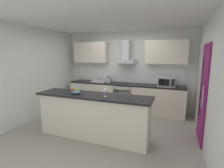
{
  "coord_description": "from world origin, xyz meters",
  "views": [
    {
      "loc": [
        1.61,
        -3.81,
        1.83
      ],
      "look_at": [
        -0.02,
        0.37,
        1.05
      ],
      "focal_mm": 27.02,
      "sensor_mm": 36.0,
      "label": 1
    }
  ],
  "objects": [
    {
      "name": "side_door",
      "position": [
        2.14,
        0.07,
        1.03
      ],
      "size": [
        0.08,
        0.85,
        2.05
      ],
      "color": "#7A1456",
      "rests_on": "ground"
    },
    {
      "name": "wine_glass",
      "position": [
        0.26,
        -0.74,
        1.1
      ],
      "size": [
        0.08,
        0.08,
        0.18
      ],
      "color": "silver",
      "rests_on": "counter_island"
    },
    {
      "name": "counter_back",
      "position": [
        0.0,
        1.4,
        0.45
      ],
      "size": [
        3.79,
        0.6,
        0.9
      ],
      "color": "beige",
      "rests_on": "ground"
    },
    {
      "name": "range_hood",
      "position": [
        0.03,
        1.5,
        1.79
      ],
      "size": [
        0.62,
        0.45,
        0.72
      ],
      "color": "#B7BABC"
    },
    {
      "name": "wall_back",
      "position": [
        0.0,
        1.78,
        1.3
      ],
      "size": [
        5.31,
        0.12,
        2.6
      ],
      "primitive_type": "cube",
      "color": "silver",
      "rests_on": "ground"
    },
    {
      "name": "counter_island",
      "position": [
        -0.07,
        -0.66,
        0.5
      ],
      "size": [
        2.56,
        0.64,
        0.98
      ],
      "color": "beige",
      "rests_on": "ground"
    },
    {
      "name": "backsplash_tile",
      "position": [
        0.0,
        1.71,
        1.23
      ],
      "size": [
        3.67,
        0.02,
        0.66
      ],
      "primitive_type": "cube",
      "color": "white"
    },
    {
      "name": "oven",
      "position": [
        0.03,
        1.37,
        0.46
      ],
      "size": [
        0.6,
        0.62,
        0.8
      ],
      "color": "slate",
      "rests_on": "ground"
    },
    {
      "name": "sink",
      "position": [
        -0.88,
        1.38,
        0.93
      ],
      "size": [
        0.5,
        0.4,
        0.26
      ],
      "color": "silver",
      "rests_on": "counter_back"
    },
    {
      "name": "ceiling",
      "position": [
        0.0,
        0.0,
        2.61
      ],
      "size": [
        5.31,
        4.44,
        0.02
      ],
      "primitive_type": "cube",
      "color": "white"
    },
    {
      "name": "upper_cabinets",
      "position": [
        0.0,
        1.55,
        1.91
      ],
      "size": [
        3.74,
        0.32,
        0.7
      ],
      "color": "beige"
    },
    {
      "name": "fruit_bowl",
      "position": [
        -0.46,
        -0.71,
        1.02
      ],
      "size": [
        0.22,
        0.22,
        0.13
      ],
      "color": "slate",
      "rests_on": "counter_island"
    },
    {
      "name": "wall_right",
      "position": [
        2.22,
        0.0,
        1.3
      ],
      "size": [
        0.12,
        4.44,
        2.6
      ],
      "primitive_type": "cube",
      "color": "silver",
      "rests_on": "ground"
    },
    {
      "name": "kettle",
      "position": [
        -0.53,
        1.34,
        1.01
      ],
      "size": [
        0.29,
        0.15,
        0.24
      ],
      "color": "#B7BABC",
      "rests_on": "counter_back"
    },
    {
      "name": "ground",
      "position": [
        0.0,
        0.0,
        -0.01
      ],
      "size": [
        5.31,
        4.44,
        0.02
      ],
      "primitive_type": "cube",
      "color": "gray"
    },
    {
      "name": "refrigerator",
      "position": [
        -1.37,
        1.37,
        0.43
      ],
      "size": [
        0.58,
        0.6,
        0.85
      ],
      "color": "white",
      "rests_on": "ground"
    },
    {
      "name": "wall_left",
      "position": [
        -2.22,
        0.0,
        1.3
      ],
      "size": [
        0.12,
        4.44,
        2.6
      ],
      "primitive_type": "cube",
      "color": "silver",
      "rests_on": "ground"
    },
    {
      "name": "microwave",
      "position": [
        1.33,
        1.34,
        1.05
      ],
      "size": [
        0.5,
        0.38,
        0.3
      ],
      "color": "#B7BABC",
      "rests_on": "counter_back"
    }
  ]
}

